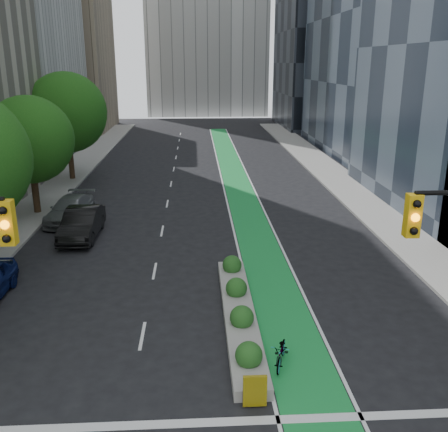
{
  "coord_description": "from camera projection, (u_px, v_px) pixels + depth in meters",
  "views": [
    {
      "loc": [
        -0.41,
        -10.49,
        9.74
      ],
      "look_at": [
        0.83,
        11.17,
        3.0
      ],
      "focal_mm": 40.0,
      "sensor_mm": 36.0,
      "label": 1
    }
  ],
  "objects": [
    {
      "name": "sidewalk_left",
      "position": [
        39.0,
        201.0,
        36.09
      ],
      "size": [
        3.6,
        90.0,
        0.15
      ],
      "primitive_type": "cube",
      "color": "gray",
      "rests_on": "ground"
    },
    {
      "name": "sidewalk_right",
      "position": [
        359.0,
        196.0,
        37.38
      ],
      "size": [
        3.6,
        90.0,
        0.15
      ],
      "primitive_type": "cube",
      "color": "gray",
      "rests_on": "ground"
    },
    {
      "name": "bike_lane_paint",
      "position": [
        237.0,
        183.0,
        41.68
      ],
      "size": [
        2.2,
        70.0,
        0.01
      ],
      "primitive_type": "cube",
      "color": "#198C3B",
      "rests_on": "ground"
    },
    {
      "name": "building_tan_far",
      "position": [
        56.0,
        37.0,
        70.89
      ],
      "size": [
        14.0,
        16.0,
        26.0
      ],
      "primitive_type": "cube",
      "color": "tan",
      "rests_on": "ground"
    },
    {
      "name": "building_dark_end",
      "position": [
        330.0,
        32.0,
        74.69
      ],
      "size": [
        14.0,
        18.0,
        28.0
      ],
      "primitive_type": "cube",
      "color": "black",
      "rests_on": "ground"
    },
    {
      "name": "tree_midfar",
      "position": [
        29.0,
        140.0,
        31.82
      ],
      "size": [
        5.6,
        5.6,
        7.76
      ],
      "color": "black",
      "rests_on": "ground"
    },
    {
      "name": "tree_far",
      "position": [
        67.0,
        113.0,
        41.14
      ],
      "size": [
        6.6,
        6.6,
        9.0
      ],
      "color": "black",
      "rests_on": "ground"
    },
    {
      "name": "median_planter",
      "position": [
        239.0,
        311.0,
        19.58
      ],
      "size": [
        1.2,
        10.26,
        1.1
      ],
      "color": "gray",
      "rests_on": "ground"
    },
    {
      "name": "bicycle",
      "position": [
        282.0,
        352.0,
        16.65
      ],
      "size": [
        1.07,
        1.8,
        0.89
      ],
      "primitive_type": "imported",
      "rotation": [
        0.0,
        0.0,
        -0.3
      ],
      "color": "gray",
      "rests_on": "ground"
    },
    {
      "name": "parked_car_left_mid",
      "position": [
        82.0,
        223.0,
        28.6
      ],
      "size": [
        1.84,
        5.19,
        1.7
      ],
      "primitive_type": "imported",
      "rotation": [
        0.0,
        0.0,
        -0.01
      ],
      "color": "black",
      "rests_on": "ground"
    },
    {
      "name": "parked_car_left_far",
      "position": [
        70.0,
        209.0,
        31.66
      ],
      "size": [
        2.65,
        5.4,
        1.51
      ],
      "primitive_type": "imported",
      "rotation": [
        0.0,
        0.0,
        -0.11
      ],
      "color": "slate",
      "rests_on": "ground"
    }
  ]
}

